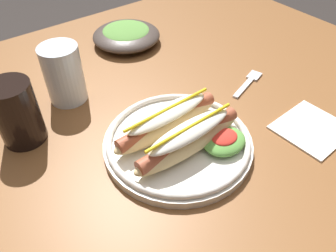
# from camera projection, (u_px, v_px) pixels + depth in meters

# --- Properties ---
(dining_table) EXTENTS (1.24, 0.95, 0.74)m
(dining_table) POSITION_uv_depth(u_px,v_px,m) (163.00, 129.00, 0.79)
(dining_table) COLOR brown
(dining_table) RESTS_ON ground_plane
(hot_dog_plate) EXTENTS (0.28, 0.28, 0.08)m
(hot_dog_plate) POSITION_uv_depth(u_px,v_px,m) (180.00, 137.00, 0.60)
(hot_dog_plate) COLOR silver
(hot_dog_plate) RESTS_ON dining_table
(fork) EXTENTS (0.12, 0.06, 0.00)m
(fork) POSITION_uv_depth(u_px,v_px,m) (249.00, 82.00, 0.77)
(fork) COLOR silver
(fork) RESTS_ON dining_table
(soda_cup) EXTENTS (0.08, 0.08, 0.12)m
(soda_cup) POSITION_uv_depth(u_px,v_px,m) (17.00, 113.00, 0.59)
(soda_cup) COLOR black
(soda_cup) RESTS_ON dining_table
(water_cup) EXTENTS (0.08, 0.08, 0.13)m
(water_cup) POSITION_uv_depth(u_px,v_px,m) (64.00, 74.00, 0.68)
(water_cup) COLOR silver
(water_cup) RESTS_ON dining_table
(side_bowl) EXTENTS (0.18, 0.18, 0.05)m
(side_bowl) POSITION_uv_depth(u_px,v_px,m) (126.00, 35.00, 0.89)
(side_bowl) COLOR #423833
(side_bowl) RESTS_ON dining_table
(napkin) EXTENTS (0.14, 0.13, 0.00)m
(napkin) POSITION_uv_depth(u_px,v_px,m) (312.00, 128.00, 0.65)
(napkin) COLOR white
(napkin) RESTS_ON dining_table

